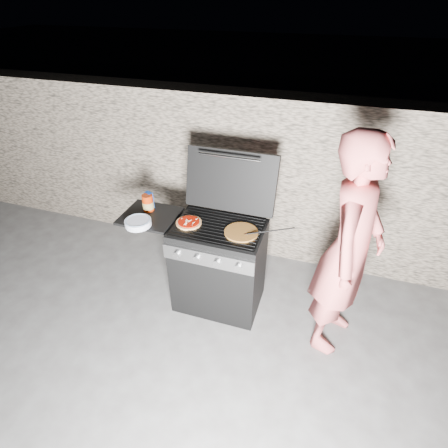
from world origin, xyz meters
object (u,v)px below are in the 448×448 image
(gas_grill, at_px, (194,261))
(sauce_jar, at_px, (148,203))
(pizza_topped, at_px, (189,222))
(person, at_px, (349,251))

(gas_grill, height_order, sauce_jar, sauce_jar)
(gas_grill, xyz_separation_m, pizza_topped, (-0.02, -0.03, 0.47))
(gas_grill, xyz_separation_m, person, (1.33, -0.06, 0.50))
(gas_grill, xyz_separation_m, sauce_jar, (-0.47, 0.08, 0.53))
(pizza_topped, distance_m, person, 1.35)
(gas_grill, relative_size, pizza_topped, 5.95)
(pizza_topped, height_order, sauce_jar, sauce_jar)
(sauce_jar, relative_size, person, 0.08)
(person, bearing_deg, sauce_jar, 99.82)
(gas_grill, distance_m, pizza_topped, 0.47)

